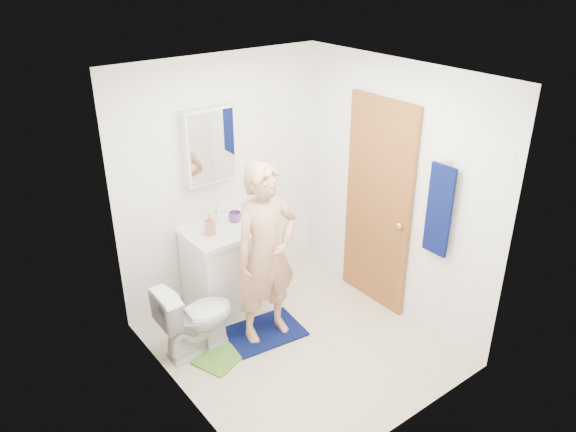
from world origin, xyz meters
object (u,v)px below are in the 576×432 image
Objects in this scene: toilet at (196,317)px; towel at (439,210)px; man at (266,254)px; medicine_cabinet at (209,145)px; vanity_cabinet at (228,269)px; soap_dispenser at (210,224)px; toothbrush_cup at (235,217)px.

towel is at bearing -120.01° from toilet.
medicine_cabinet is at bearing 94.74° from man.
vanity_cabinet is 0.73m from toilet.
soap_dispenser is at bearing 111.40° from man.
toothbrush_cup is (-1.04, 1.55, -0.35)m from towel.
vanity_cabinet is at bearing 128.47° from towel.
vanity_cabinet is at bearing -53.33° from toilet.
soap_dispenser is at bearing 132.77° from towel.
toilet is at bearing -146.40° from toothbrush_cup.
toothbrush_cup is (0.14, 0.06, 0.50)m from vanity_cabinet.
toilet is at bearing -132.22° from medicine_cabinet.
vanity_cabinet is 0.48× the size of man.
toothbrush_cup reaches higher than toilet.
vanity_cabinet is 1.17× the size of toilet.
man is at bearing -88.45° from vanity_cabinet.
towel is at bearing -47.23° from soap_dispenser.
toothbrush_cup is at bearing 83.22° from man.
towel is at bearing -51.53° from vanity_cabinet.
medicine_cabinet is at bearing 131.03° from toothbrush_cup.
medicine_cabinet is 0.87× the size of towel.
man is at bearing -72.21° from soap_dispenser.
toothbrush_cup is at bearing -48.97° from medicine_cabinet.
soap_dispenser is at bearing -44.37° from toilet.
towel is 4.04× the size of soap_dispenser.
medicine_cabinet is at bearing 90.00° from vanity_cabinet.
medicine_cabinet reaches higher than vanity_cabinet.
toothbrush_cup is at bearing 23.25° from vanity_cabinet.
towel is at bearing -32.89° from man.
toilet is at bearing -144.21° from vanity_cabinet.
vanity_cabinet reaches higher than toilet.
towel is (1.18, -1.71, -0.35)m from medicine_cabinet.
medicine_cabinet is at bearing 53.63° from soap_dispenser.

